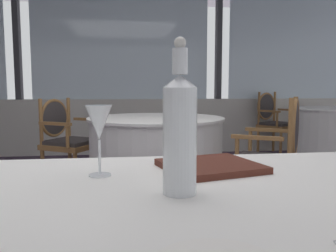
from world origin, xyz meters
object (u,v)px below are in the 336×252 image
object	(u,v)px
menu_book	(210,166)
wine_glass	(99,124)
water_bottle	(180,131)
dining_chair_0_0	(65,135)
dining_chair_2_0	(273,118)
dining_chair_0_1	(277,149)

from	to	relation	value
menu_book	wine_glass	bearing A→B (deg)	171.89
water_bottle	wine_glass	world-z (taller)	water_bottle
water_bottle	dining_chair_0_0	size ratio (longest dim) A/B	0.40
menu_book	dining_chair_0_0	distance (m)	2.68
dining_chair_0_0	dining_chair_2_0	xyz separation A→B (m)	(2.87, 1.52, 0.02)
dining_chair_0_0	dining_chair_0_1	xyz separation A→B (m)	(1.76, -1.06, 0.00)
dining_chair_0_1	dining_chair_0_0	bearing A→B (deg)	0.00
wine_glass	menu_book	world-z (taller)	wine_glass
dining_chair_0_0	dining_chair_2_0	distance (m)	3.25
wine_glass	dining_chair_0_0	xyz separation A→B (m)	(-0.54, 2.56, -0.36)
menu_book	dining_chair_0_1	bearing A→B (deg)	43.64
dining_chair_0_1	wine_glass	bearing A→B (deg)	81.94
water_bottle	wine_glass	xyz separation A→B (m)	(-0.20, 0.20, -0.00)
water_bottle	dining_chair_2_0	size ratio (longest dim) A/B	0.38
water_bottle	dining_chair_0_1	bearing A→B (deg)	58.93
dining_chair_0_1	menu_book	bearing A→B (deg)	89.86
dining_chair_0_0	water_bottle	bearing A→B (deg)	-43.84
wine_glass	dining_chair_0_1	bearing A→B (deg)	50.76
menu_book	dining_chair_0_1	size ratio (longest dim) A/B	0.30
menu_book	dining_chair_0_1	world-z (taller)	dining_chair_0_1
water_bottle	wine_glass	size ratio (longest dim) A/B	1.80
dining_chair_0_0	dining_chair_0_1	size ratio (longest dim) A/B	0.97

